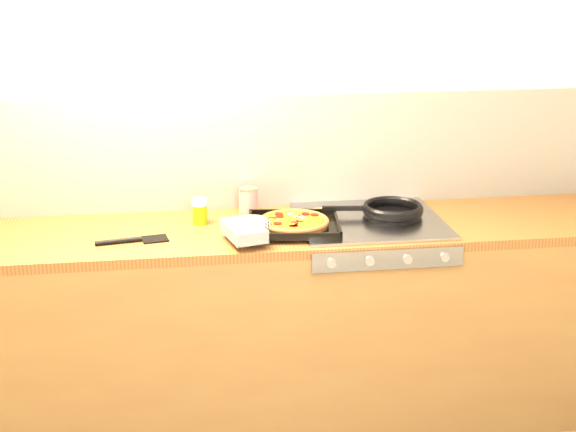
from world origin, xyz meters
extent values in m
plane|color=beige|center=(0.00, 1.40, 1.25)|extent=(3.20, 0.00, 3.20)
cube|color=silver|center=(0.00, 1.39, 1.15)|extent=(3.20, 0.02, 0.50)
cube|color=brown|center=(0.00, 1.10, 0.43)|extent=(3.20, 0.60, 0.86)
cube|color=brown|center=(0.00, 1.10, 0.88)|extent=(3.20, 0.60, 0.04)
cube|color=#96969B|center=(0.45, 0.80, 0.85)|extent=(0.60, 0.03, 0.08)
cylinder|color=#A5A5AA|center=(0.23, 0.78, 0.85)|extent=(0.04, 0.02, 0.04)
cylinder|color=#A5A5AA|center=(0.38, 0.78, 0.85)|extent=(0.04, 0.02, 0.04)
cylinder|color=#A5A5AA|center=(0.53, 0.78, 0.85)|extent=(0.04, 0.02, 0.04)
cylinder|color=#A5A5AA|center=(0.67, 0.78, 0.85)|extent=(0.04, 0.02, 0.04)
cube|color=#96969B|center=(0.45, 1.10, 0.91)|extent=(0.60, 0.56, 0.02)
cube|color=black|center=(0.12, 1.03, 0.92)|extent=(0.40, 0.36, 0.01)
cube|color=black|center=(0.13, 1.18, 0.94)|extent=(0.36, 0.05, 0.02)
cube|color=black|center=(0.10, 0.87, 0.94)|extent=(0.36, 0.05, 0.02)
cube|color=black|center=(0.29, 1.01, 0.94)|extent=(0.04, 0.32, 0.02)
cube|color=black|center=(-0.06, 1.05, 0.94)|extent=(0.04, 0.32, 0.02)
cylinder|color=#A96231|center=(0.12, 1.03, 0.94)|extent=(0.30, 0.30, 0.02)
torus|color=#A96231|center=(0.12, 1.03, 0.94)|extent=(0.32, 0.32, 0.02)
cylinder|color=#BC6F16|center=(0.12, 1.03, 0.95)|extent=(0.27, 0.27, 0.01)
cylinder|color=maroon|center=(0.14, 1.01, 0.95)|extent=(0.04, 0.04, 0.00)
cylinder|color=maroon|center=(0.07, 1.10, 0.95)|extent=(0.04, 0.04, 0.00)
cylinder|color=maroon|center=(0.10, 0.95, 0.95)|extent=(0.04, 0.04, 0.00)
cylinder|color=maroon|center=(0.03, 1.05, 0.95)|extent=(0.04, 0.04, 0.00)
cylinder|color=maroon|center=(0.17, 1.09, 0.95)|extent=(0.04, 0.04, 0.00)
cylinder|color=maroon|center=(0.13, 1.07, 0.95)|extent=(0.04, 0.04, 0.00)
cylinder|color=maroon|center=(0.04, 0.98, 0.95)|extent=(0.04, 0.04, 0.00)
cylinder|color=maroon|center=(0.21, 1.07, 0.95)|extent=(0.04, 0.04, 0.00)
cylinder|color=maroon|center=(0.10, 0.95, 0.95)|extent=(0.04, 0.04, 0.00)
cylinder|color=maroon|center=(0.11, 0.98, 0.95)|extent=(0.04, 0.04, 0.00)
cylinder|color=maroon|center=(0.06, 1.07, 0.95)|extent=(0.04, 0.04, 0.00)
ellipsoid|color=yellow|center=(0.04, 1.02, 0.95)|extent=(0.03, 0.02, 0.01)
ellipsoid|color=yellow|center=(0.02, 1.03, 0.95)|extent=(0.03, 0.02, 0.01)
ellipsoid|color=yellow|center=(0.11, 1.07, 0.95)|extent=(0.03, 0.02, 0.01)
ellipsoid|color=yellow|center=(0.11, 1.11, 0.95)|extent=(0.03, 0.02, 0.01)
ellipsoid|color=yellow|center=(0.10, 0.96, 0.95)|extent=(0.03, 0.02, 0.01)
ellipsoid|color=yellow|center=(0.15, 1.01, 0.95)|extent=(0.03, 0.02, 0.01)
ellipsoid|color=yellow|center=(0.14, 1.02, 0.95)|extent=(0.03, 0.02, 0.01)
ellipsoid|color=yellow|center=(0.05, 1.01, 0.95)|extent=(0.03, 0.02, 0.01)
ellipsoid|color=yellow|center=(0.13, 1.09, 0.95)|extent=(0.03, 0.02, 0.01)
ellipsoid|color=silver|center=(0.12, 1.10, 0.95)|extent=(0.03, 0.03, 0.01)
ellipsoid|color=silver|center=(0.13, 1.06, 0.95)|extent=(0.03, 0.03, 0.01)
ellipsoid|color=silver|center=(0.15, 1.04, 0.95)|extent=(0.03, 0.03, 0.01)
cube|color=black|center=(-0.10, 0.92, 0.95)|extent=(0.18, 0.24, 0.05)
ellipsoid|color=black|center=(-0.05, 1.01, 0.95)|extent=(0.14, 0.14, 0.05)
cylinder|color=black|center=(-0.03, 0.94, 0.95)|extent=(0.09, 0.10, 0.05)
cylinder|color=black|center=(0.56, 1.13, 0.92)|extent=(0.27, 0.27, 0.01)
torus|color=black|center=(0.56, 1.13, 0.94)|extent=(0.29, 0.29, 0.03)
cube|color=black|center=(0.35, 1.16, 0.95)|extent=(0.19, 0.05, 0.02)
cylinder|color=maroon|center=(-0.04, 1.29, 0.96)|extent=(0.10, 0.10, 0.11)
cylinder|color=#B2B2B7|center=(-0.04, 1.29, 1.01)|extent=(0.10, 0.10, 0.01)
cylinder|color=#B2B2B7|center=(-0.04, 1.29, 0.90)|extent=(0.10, 0.10, 0.01)
cylinder|color=orange|center=(-0.26, 1.18, 0.94)|extent=(0.07, 0.07, 0.08)
cylinder|color=silver|center=(-0.26, 1.18, 0.99)|extent=(0.07, 0.07, 0.03)
cylinder|color=#B17A4B|center=(0.15, 1.24, 0.91)|extent=(0.26, 0.08, 0.02)
ellipsoid|color=#B17A4B|center=(0.29, 1.28, 0.91)|extent=(0.06, 0.05, 0.02)
cube|color=black|center=(-0.44, 1.01, 0.90)|extent=(0.11, 0.10, 0.01)
cylinder|color=black|center=(-0.58, 0.98, 0.91)|extent=(0.18, 0.05, 0.02)
camera|label=1|loc=(-0.35, -2.02, 1.96)|focal=50.00mm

